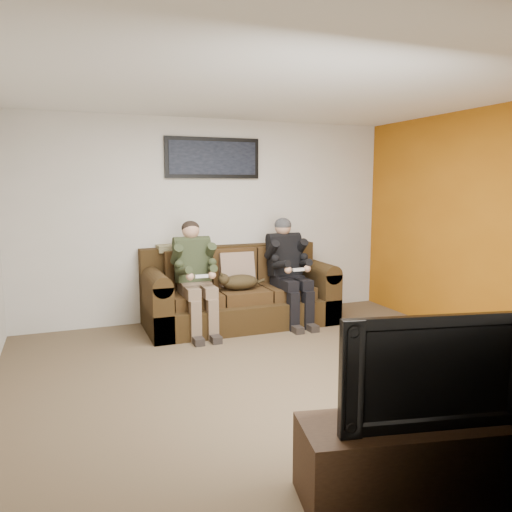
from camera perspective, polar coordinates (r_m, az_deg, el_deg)
name	(u,v)px	position (r m, az deg, el deg)	size (l,w,h in m)	color
floor	(280,375)	(4.80, 2.80, -13.40)	(5.00, 5.00, 0.00)	brown
ceiling	(282,86)	(4.54, 3.04, 18.80)	(5.00, 5.00, 0.00)	silver
wall_back	(211,220)	(6.59, -5.15, 4.12)	(5.00, 5.00, 0.00)	beige
wall_front	(473,282)	(2.62, 23.56, -2.69)	(5.00, 5.00, 0.00)	beige
wall_right	(493,228)	(5.96, 25.44, 2.94)	(4.50, 4.50, 0.00)	beige
accent_wall_right	(492,228)	(5.95, 25.38, 2.93)	(4.50, 4.50, 0.00)	#A65D10
sofa	(238,295)	(6.40, -2.07, -4.43)	(2.36, 1.02, 0.97)	#32220F
throw_pillow	(237,269)	(6.38, -2.22, -1.53)	(0.45, 0.13, 0.43)	#8C6F5C
throw_blanket	(177,248)	(6.39, -9.07, 0.92)	(0.48, 0.24, 0.09)	tan
person_left	(195,270)	(5.97, -7.00, -1.60)	(0.51, 0.87, 1.33)	#765F4A
person_right	(288,264)	(6.37, 3.68, -0.90)	(0.51, 0.86, 1.34)	black
cat	(239,282)	(6.15, -2.00, -2.97)	(0.66, 0.26, 0.24)	#44341A
framed_poster	(213,158)	(6.56, -4.95, 11.10)	(1.25, 0.05, 0.52)	black
tv_stand	(424,457)	(3.21, 18.66, -20.95)	(1.43, 0.46, 0.45)	black
television	(429,366)	(2.99, 19.15, -11.79)	(1.11, 0.15, 0.64)	black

